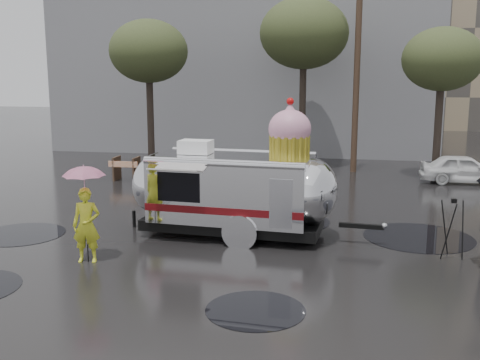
# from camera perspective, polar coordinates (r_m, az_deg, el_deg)

# --- Properties ---
(ground) EXTENTS (120.00, 120.00, 0.00)m
(ground) POSITION_cam_1_polar(r_m,az_deg,el_deg) (13.28, 0.74, -8.97)
(ground) COLOR black
(ground) RESTS_ON ground
(puddles) EXTENTS (16.30, 9.77, 0.01)m
(puddles) POSITION_cam_1_polar(r_m,az_deg,el_deg) (13.59, 6.29, -8.55)
(puddles) COLOR black
(puddles) RESTS_ON ground
(grey_building) EXTENTS (22.00, 12.00, 13.00)m
(grey_building) POSITION_cam_1_polar(r_m,az_deg,el_deg) (36.89, 1.27, 13.84)
(grey_building) COLOR slate
(grey_building) RESTS_ON ground
(utility_pole) EXTENTS (1.60, 0.28, 9.00)m
(utility_pole) POSITION_cam_1_polar(r_m,az_deg,el_deg) (26.31, 11.79, 10.80)
(utility_pole) COLOR #473323
(utility_pole) RESTS_ON ground
(tree_left) EXTENTS (3.64, 3.64, 6.95)m
(tree_left) POSITION_cam_1_polar(r_m,az_deg,el_deg) (26.95, -9.28, 12.71)
(tree_left) COLOR #382D26
(tree_left) RESTS_ON ground
(tree_mid) EXTENTS (4.20, 4.20, 8.03)m
(tree_mid) POSITION_cam_1_polar(r_m,az_deg,el_deg) (27.46, 6.51, 14.53)
(tree_mid) COLOR #382D26
(tree_mid) RESTS_ON ground
(tree_right) EXTENTS (3.36, 3.36, 6.42)m
(tree_right) POSITION_cam_1_polar(r_m,az_deg,el_deg) (25.60, 19.86, 11.38)
(tree_right) COLOR #382D26
(tree_right) RESTS_ON ground
(barricade_row) EXTENTS (4.30, 0.80, 1.00)m
(barricade_row) POSITION_cam_1_polar(r_m,az_deg,el_deg) (23.91, -8.15, 1.08)
(barricade_row) COLOR #473323
(barricade_row) RESTS_ON ground
(airstream_trailer) EXTENTS (7.32, 2.92, 3.94)m
(airstream_trailer) POSITION_cam_1_polar(r_m,az_deg,el_deg) (15.63, -0.40, -0.69)
(airstream_trailer) COLOR silver
(airstream_trailer) RESTS_ON ground
(person_left) EXTENTS (0.72, 0.55, 1.82)m
(person_left) POSITION_cam_1_polar(r_m,az_deg,el_deg) (13.98, -15.33, -4.45)
(person_left) COLOR yellow
(person_left) RESTS_ON ground
(umbrella_pink) EXTENTS (1.22, 1.22, 2.38)m
(umbrella_pink) POSITION_cam_1_polar(r_m,az_deg,el_deg) (13.75, -15.54, -0.20)
(umbrella_pink) COLOR #FDA0C9
(umbrella_pink) RESTS_ON ground
(tripod) EXTENTS (0.56, 0.62, 1.50)m
(tripod) POSITION_cam_1_polar(r_m,az_deg,el_deg) (14.73, 20.77, -4.09)
(tripod) COLOR black
(tripod) RESTS_ON ground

